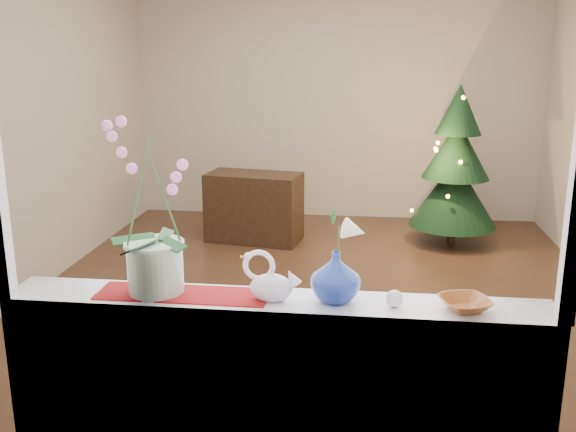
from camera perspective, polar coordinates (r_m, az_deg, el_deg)
name	(u,v)px	position (r m, az deg, el deg)	size (l,w,h in m)	color
ground	(318,295)	(5.12, 2.66, -7.00)	(5.00, 5.00, 0.00)	#392317
wall_back	(336,98)	(7.27, 4.33, 10.40)	(4.50, 0.10, 2.70)	beige
wall_front	(269,202)	(2.33, -1.68, 1.24)	(4.50, 0.10, 2.70)	beige
wall_left	(32,120)	(5.43, -21.79, 7.95)	(0.10, 5.00, 2.70)	beige
window_apron	(272,418)	(2.73, -1.40, -17.48)	(2.20, 0.08, 0.88)	white
windowsill	(275,304)	(2.59, -1.17, -7.79)	(2.20, 0.26, 0.04)	white
window_frame	(270,104)	(2.31, -1.63, 9.90)	(2.22, 0.06, 1.60)	white
runner	(183,294)	(2.66, -9.35, -6.85)	(0.70, 0.20, 0.01)	maroon
orchid_pot	(152,208)	(2.60, -11.99, 0.71)	(0.25, 0.25, 0.72)	silver
swan	(271,277)	(2.54, -1.51, -5.46)	(0.23, 0.11, 0.20)	silver
blue_vase	(336,273)	(2.53, 4.26, -5.06)	(0.23, 0.23, 0.24)	navy
lily	(337,222)	(2.47, 4.35, -0.54)	(0.13, 0.07, 0.18)	white
paperweight	(395,299)	(2.53, 9.46, -7.26)	(0.07, 0.07, 0.07)	silver
amber_dish	(465,305)	(2.57, 15.47, -7.61)	(0.16, 0.16, 0.04)	brown
xmas_tree	(456,165)	(6.47, 14.67, 4.37)	(0.86, 0.86, 1.57)	black
side_table	(254,207)	(6.43, -3.03, 0.78)	(0.92, 0.46, 0.69)	black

